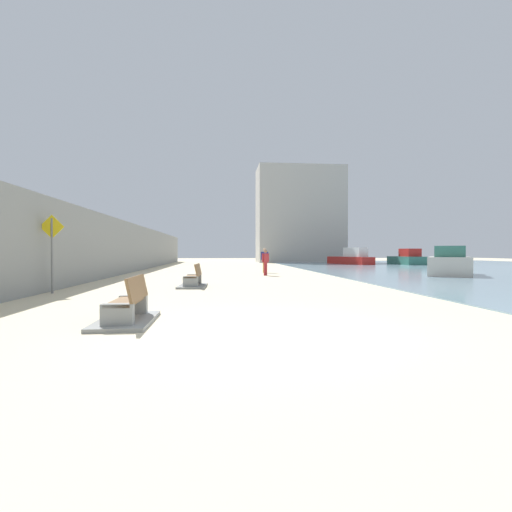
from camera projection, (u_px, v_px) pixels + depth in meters
ground_plane at (233, 274)px, 25.05m from camera, size 120.00×120.00×0.00m
seawall at (115, 247)px, 24.33m from camera, size 0.80×64.00×3.54m
bench_near at (128, 311)px, 7.97m from camera, size 1.12×2.11×0.98m
bench_far at (193, 281)px, 16.04m from camera, size 1.19×2.15×0.98m
person_walking at (265, 260)px, 23.60m from camera, size 0.47×0.31×1.62m
person_standing at (265, 258)px, 26.64m from camera, size 0.51×0.27×1.74m
boat_outer at (450, 264)px, 23.45m from camera, size 4.46×5.19×1.79m
boat_nearest at (407, 259)px, 42.61m from camera, size 2.46×4.88×1.77m
boat_mid_bay at (351, 258)px, 44.03m from camera, size 3.69×7.02×1.92m
pedestrian_sign at (52, 245)px, 13.52m from camera, size 0.85×0.08×2.80m
harbor_building at (300, 215)px, 53.82m from camera, size 12.00×6.00×13.28m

